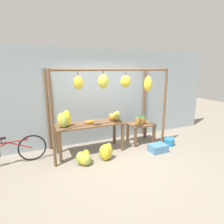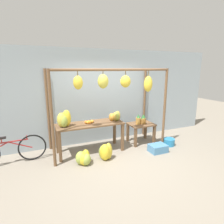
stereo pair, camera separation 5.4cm
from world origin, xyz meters
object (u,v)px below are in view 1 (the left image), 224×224
object	(u,v)px
banana_pile_ground_left	(85,158)
banana_pile_ground_right	(106,152)
banana_pile_on_table	(64,120)
parked_bicycle	(9,151)
pineapple_cluster	(140,120)
blue_bucket	(169,142)
papaya_pile	(115,116)
orange_pile	(89,122)
fruit_crate_white	(158,148)

from	to	relation	value
banana_pile_ground_left	banana_pile_ground_right	bearing A→B (deg)	2.47
banana_pile_on_table	parked_bicycle	world-z (taller)	banana_pile_on_table
pineapple_cluster	blue_bucket	size ratio (longest dim) A/B	0.94
banana_pile_ground_right	papaya_pile	distance (m)	1.05
parked_bicycle	banana_pile_ground_left	bearing A→B (deg)	-23.07
banana_pile_on_table	banana_pile_ground_right	xyz separation A→B (m)	(0.89, -0.55, -0.80)
orange_pile	papaya_pile	world-z (taller)	papaya_pile
orange_pile	parked_bicycle	distance (m)	2.02
banana_pile_on_table	banana_pile_ground_right	bearing A→B (deg)	-31.91
banana_pile_on_table	banana_pile_ground_right	distance (m)	1.31
pineapple_cluster	fruit_crate_white	bearing A→B (deg)	-80.98
papaya_pile	orange_pile	bearing A→B (deg)	178.28
pineapple_cluster	blue_bucket	world-z (taller)	pineapple_cluster
banana_pile_ground_right	parked_bicycle	distance (m)	2.28
banana_pile_ground_left	pineapple_cluster	bearing A→B (deg)	17.94
orange_pile	banana_pile_ground_left	size ratio (longest dim) A/B	0.57
blue_bucket	parked_bicycle	size ratio (longest dim) A/B	0.19
parked_bicycle	fruit_crate_white	bearing A→B (deg)	-12.52
banana_pile_ground_right	parked_bicycle	bearing A→B (deg)	162.94
blue_bucket	banana_pile_ground_right	bearing A→B (deg)	-177.49
fruit_crate_white	blue_bucket	xyz separation A→B (m)	(0.58, 0.24, 0.00)
banana_pile_ground_left	fruit_crate_white	distance (m)	2.04
banana_pile_on_table	pineapple_cluster	bearing A→B (deg)	1.16
banana_pile_on_table	banana_pile_ground_left	size ratio (longest dim) A/B	0.96
parked_bicycle	papaya_pile	bearing A→B (deg)	-2.54
banana_pile_ground_right	parked_bicycle	size ratio (longest dim) A/B	0.25
fruit_crate_white	papaya_pile	world-z (taller)	papaya_pile
blue_bucket	papaya_pile	distance (m)	1.82
orange_pile	fruit_crate_white	bearing A→B (deg)	-22.64
banana_pile_ground_left	parked_bicycle	distance (m)	1.78
parked_bicycle	papaya_pile	distance (m)	2.76
banana_pile_on_table	blue_bucket	bearing A→B (deg)	-8.90
banana_pile_on_table	orange_pile	world-z (taller)	banana_pile_on_table
banana_pile_ground_left	blue_bucket	bearing A→B (deg)	2.50
banana_pile_ground_left	papaya_pile	world-z (taller)	papaya_pile
fruit_crate_white	pineapple_cluster	bearing A→B (deg)	99.02
blue_bucket	papaya_pile	size ratio (longest dim) A/B	0.97
blue_bucket	parked_bicycle	xyz separation A→B (m)	(-4.24, 0.58, 0.24)
banana_pile_ground_left	fruit_crate_white	xyz separation A→B (m)	(2.04, -0.12, -0.05)
fruit_crate_white	banana_pile_on_table	bearing A→B (deg)	163.62
fruit_crate_white	banana_pile_ground_right	bearing A→B (deg)	174.42
papaya_pile	banana_pile_ground_right	bearing A→B (deg)	-132.96
banana_pile_ground_right	pineapple_cluster	bearing A→B (deg)	23.61
pineapple_cluster	banana_pile_ground_right	distance (m)	1.59
papaya_pile	fruit_crate_white	bearing A→B (deg)	-35.46
banana_pile_ground_left	blue_bucket	distance (m)	2.62
orange_pile	papaya_pile	xyz separation A→B (m)	(0.74, -0.02, 0.08)
pineapple_cluster	banana_pile_ground_left	size ratio (longest dim) A/B	0.70
banana_pile_ground_right	parked_bicycle	world-z (taller)	parked_bicycle
orange_pile	banana_pile_on_table	bearing A→B (deg)	-178.34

